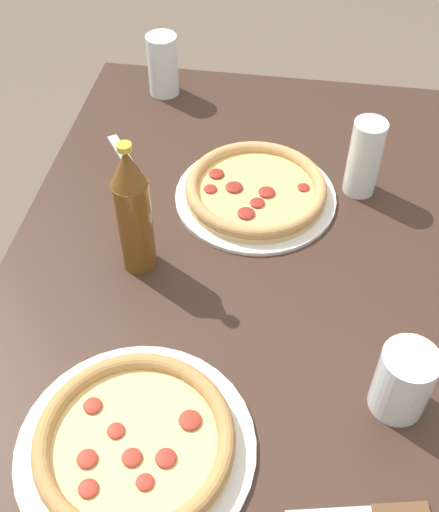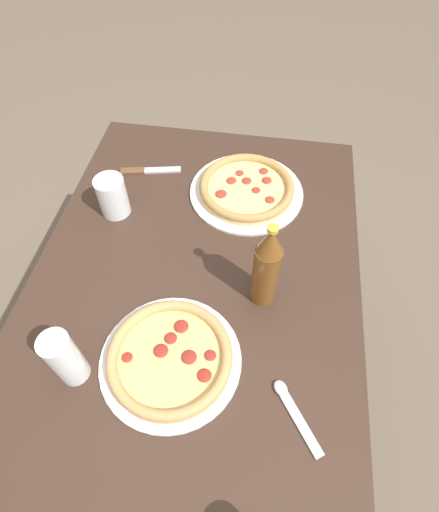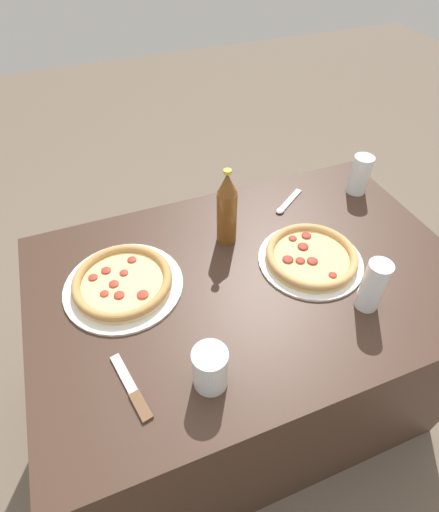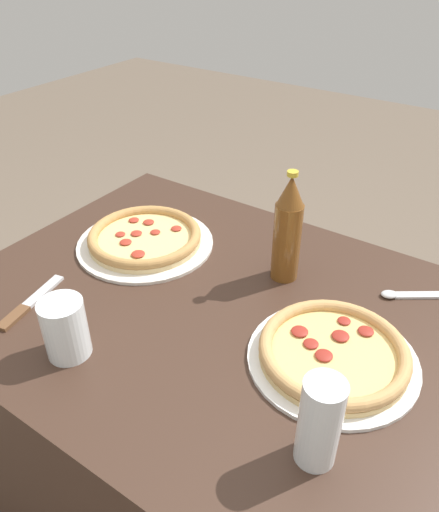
% 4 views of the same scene
% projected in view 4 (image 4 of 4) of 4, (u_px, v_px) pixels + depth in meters
% --- Properties ---
extents(table, '(1.24, 0.82, 0.73)m').
position_uv_depth(table, '(242.00, 433.00, 1.20)').
color(table, '#3D281E').
rests_on(table, ground_plane).
extents(pizza_margherita, '(0.33, 0.33, 0.04)m').
position_uv_depth(pizza_margherita, '(145.00, 238.00, 1.21)').
color(pizza_margherita, silver).
rests_on(pizza_margherita, table).
extents(pizza_salami, '(0.31, 0.31, 0.04)m').
position_uv_depth(pizza_salami, '(333.00, 353.00, 0.89)').
color(pizza_salami, white).
rests_on(pizza_salami, table).
extents(glass_cola, '(0.08, 0.08, 0.12)m').
position_uv_depth(glass_cola, '(66.00, 331.00, 0.89)').
color(glass_cola, white).
rests_on(glass_cola, table).
extents(glass_lemonade, '(0.06, 0.06, 0.15)m').
position_uv_depth(glass_lemonade, '(319.00, 426.00, 0.71)').
color(glass_lemonade, white).
rests_on(glass_lemonade, table).
extents(beer_bottle, '(0.06, 0.06, 0.25)m').
position_uv_depth(beer_bottle, '(288.00, 230.00, 1.05)').
color(beer_bottle, brown).
rests_on(beer_bottle, table).
extents(knife, '(0.06, 0.19, 0.01)m').
position_uv_depth(knife, '(29.00, 304.00, 1.03)').
color(knife, brown).
rests_on(knife, table).
extents(spoon, '(0.15, 0.11, 0.01)m').
position_uv_depth(spoon, '(411.00, 295.00, 1.05)').
color(spoon, silver).
rests_on(spoon, table).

